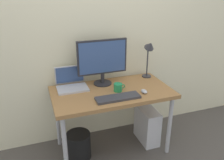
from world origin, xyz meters
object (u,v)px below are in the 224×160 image
desk (112,97)px  computer_tower (147,125)px  desk_lamp (149,51)px  monitor (102,60)px  keyboard (118,98)px  coffee_mug (118,87)px  wastebasket (79,146)px  mouse (144,91)px  laptop (71,83)px

desk → computer_tower: bearing=0.4°
desk_lamp → computer_tower: desk_lamp is taller
monitor → keyboard: 0.48m
coffee_mug → wastebasket: bearing=179.4°
wastebasket → desk: bearing=4.1°
wastebasket → mouse: bearing=-11.1°
desk_lamp → keyboard: size_ratio=1.04×
keyboard → computer_tower: size_ratio=1.05×
monitor → wastebasket: (-0.35, -0.23, -0.87)m
monitor → coffee_mug: monitor is taller
desk → keyboard: 0.21m
keyboard → mouse: 0.30m
monitor → laptop: (-0.35, 0.02, -0.23)m
desk → wastebasket: size_ratio=4.16×
monitor → laptop: 0.41m
desk_lamp → mouse: size_ratio=5.08×
desk_lamp → keyboard: 0.73m
computer_tower → mouse: bearing=-132.7°
computer_tower → desk_lamp: bearing=68.3°
monitor → coffee_mug: size_ratio=4.45×
mouse → computer_tower: mouse is taller
mouse → desk: bearing=151.0°
laptop → coffee_mug: (0.44, -0.25, -0.02)m
desk → wastebasket: 0.65m
desk_lamp → coffee_mug: (-0.47, -0.24, -0.28)m
mouse → wastebasket: size_ratio=0.30×
mouse → desk_lamp: bearing=57.6°
monitor → mouse: (0.33, -0.36, -0.27)m
desk → mouse: mouse is taller
computer_tower → coffee_mug: bearing=-174.8°
mouse → coffee_mug: 0.27m
desk → desk_lamp: bearing=21.3°
coffee_mug → computer_tower: 0.69m
laptop → desk: bearing=-29.6°
monitor → computer_tower: monitor is taller
monitor → desk_lamp: 0.56m
desk → monitor: (-0.04, 0.20, 0.35)m
desk → keyboard: size_ratio=2.84×
mouse → computer_tower: 0.59m
laptop → coffee_mug: size_ratio=2.60×
keyboard → desk: bearing=87.7°
keyboard → mouse: bearing=6.4°
laptop → coffee_mug: laptop is taller
monitor → coffee_mug: 0.35m
desk_lamp → mouse: bearing=-122.4°
coffee_mug → computer_tower: coffee_mug is taller
monitor → laptop: monitor is taller
desk_lamp → laptop: bearing=179.1°
laptop → desk_lamp: (0.91, -0.01, 0.27)m
monitor → desk: bearing=-79.3°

